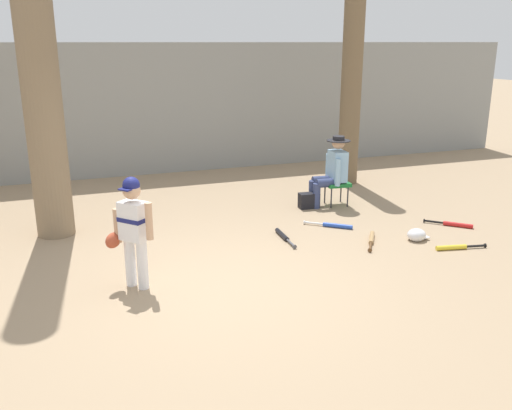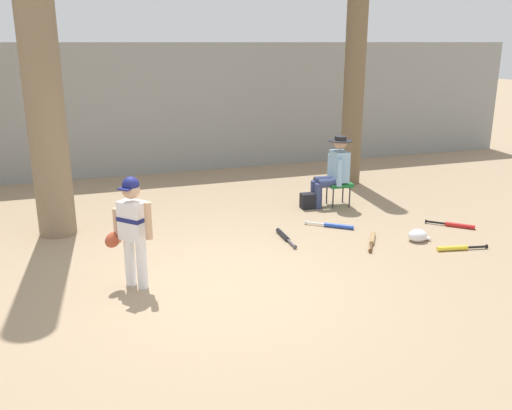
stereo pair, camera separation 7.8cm
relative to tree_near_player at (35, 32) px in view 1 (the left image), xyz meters
name	(u,v)px [view 1 (the left image)]	position (x,y,z in m)	size (l,w,h in m)	color
ground_plane	(224,287)	(1.80, -2.58, -2.84)	(60.00, 60.00, 0.00)	#9E8466
concrete_back_wall	(140,110)	(1.80, 3.51, -1.49)	(18.00, 0.36, 2.70)	gray
tree_near_player	(35,32)	(0.00, 0.00, 0.00)	(0.82, 0.82, 6.52)	#7F6B51
tree_behind_spectator	(351,83)	(5.51, 1.28, -0.88)	(0.55, 0.55, 4.46)	brown
young_ballplayer	(132,226)	(0.85, -2.23, -2.10)	(0.55, 0.47, 1.31)	white
folding_stool	(337,184)	(4.57, -0.05, -2.48)	(0.44, 0.44, 0.41)	#196B2D
seated_spectator	(332,169)	(4.47, -0.04, -2.20)	(0.67, 0.54, 1.20)	navy
handbag_beside_stool	(309,201)	(4.05, -0.06, -2.71)	(0.34, 0.18, 0.26)	black
bat_wood_tan	(371,239)	(4.19, -1.84, -2.81)	(0.46, 0.64, 0.07)	tan
bat_red_barrel	(454,224)	(5.73, -1.70, -2.81)	(0.57, 0.55, 0.07)	red
bat_yellow_trainer	(455,247)	(5.10, -2.51, -2.81)	(0.72, 0.20, 0.07)	yellow
bat_black_composite	(283,236)	(3.07, -1.30, -2.81)	(0.09, 0.74, 0.07)	black
bat_blue_youth	(334,225)	(3.98, -1.12, -2.81)	(0.62, 0.53, 0.07)	#2347AD
batting_helmet_white	(417,235)	(4.82, -2.02, -2.76)	(0.32, 0.25, 0.18)	silver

